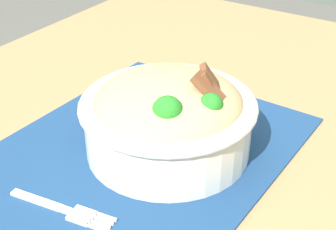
% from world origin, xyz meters
% --- Properties ---
extents(placemat, '(0.46, 0.34, 0.00)m').
position_xyz_m(placemat, '(-0.04, -0.02, 0.76)').
color(placemat, navy).
rests_on(placemat, table).
extents(bowl, '(0.25, 0.25, 0.12)m').
position_xyz_m(bowl, '(-0.08, 0.01, 0.81)').
color(bowl, silver).
rests_on(bowl, placemat).
extents(fork, '(0.03, 0.13, 0.00)m').
position_xyz_m(fork, '(0.07, -0.02, 0.76)').
color(fork, silver).
rests_on(fork, placemat).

